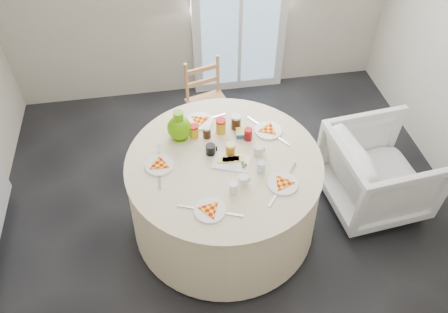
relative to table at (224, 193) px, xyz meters
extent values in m
plane|color=black|center=(0.08, -0.08, -0.38)|extent=(4.00, 4.00, 0.00)
cube|color=silver|center=(0.48, 1.87, 0.68)|extent=(1.00, 0.08, 2.10)
cylinder|color=beige|center=(0.00, 0.00, 0.00)|extent=(1.51, 1.51, 0.77)
imported|color=white|center=(1.32, 0.02, 0.02)|extent=(0.81, 0.85, 0.81)
cube|color=#125D87|center=(0.20, 0.24, 0.41)|extent=(0.14, 0.11, 0.05)
camera|label=1|loc=(-0.37, -2.19, 2.72)|focal=35.00mm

